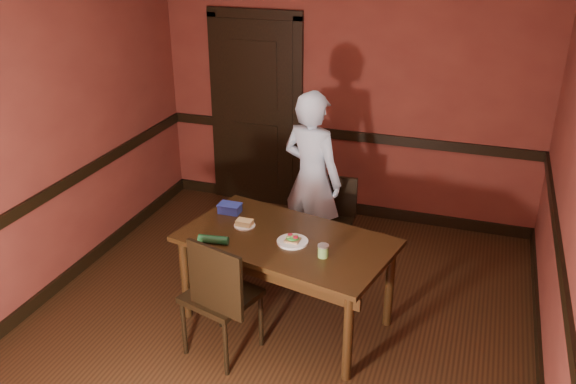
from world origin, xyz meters
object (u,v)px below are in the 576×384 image
Objects in this scene: chair_far at (331,222)px; sandwich_plate at (293,241)px; dining_table at (286,280)px; person at (312,179)px; cheese_saucer at (245,224)px; sauce_jar at (323,251)px; food_tub at (230,208)px; chair_near at (221,293)px.

sandwich_plate reaches higher than chair_far.
person reaches higher than dining_table.
sandwich_plate is 0.47m from cheese_saucer.
sauce_jar reaches higher than cheese_saucer.
chair_far is 8.34× the size of sauce_jar.
dining_table is 0.40m from sandwich_plate.
chair_far is 0.46m from person.
dining_table is at bearing -24.76° from food_tub.
chair_near is at bearing -154.07° from sauce_jar.
cheese_saucer is (-0.72, 0.26, -0.03)m from sauce_jar.
sauce_jar is 0.52× the size of food_tub.
sandwich_plate is at bearing 155.18° from sauce_jar.
chair_near is 0.66m from sandwich_plate.
food_tub is at bearing 75.60° from person.
sandwich_plate is at bearing -16.47° from cheese_saucer.
sauce_jar is at bearing -137.48° from chair_near.
chair_far reaches higher than dining_table.
dining_table is 16.72× the size of sauce_jar.
dining_table is at bearing -12.53° from cheese_saucer.
person is 0.97m from cheese_saucer.
chair_far is at bearing 48.43° from food_tub.
dining_table is 0.57m from sauce_jar.
chair_far is 4.66× the size of cheese_saucer.
person is at bearing -82.23° from chair_near.
chair_far is 4.33× the size of food_tub.
chair_far is at bearing 88.77° from sandwich_plate.
food_tub reaches higher than sandwich_plate.
cheese_saucer is at bearing -118.95° from chair_far.
chair_near reaches higher than sandwich_plate.
person is at bearing 72.94° from cheese_saucer.
dining_table is 1.11m from person.
sauce_jar reaches higher than food_tub.
sauce_jar is (0.67, 0.33, 0.30)m from chair_near.
chair_far is at bearing -152.15° from person.
cheese_saucer is at bearing 160.23° from sauce_jar.
chair_near is 5.40× the size of food_tub.
chair_near is (-0.33, -0.50, 0.12)m from dining_table.
chair_far is at bearing 101.79° from sauce_jar.
person is 0.89m from food_tub.
chair_near is at bearing -71.42° from food_tub.
person is at bearing 110.32° from sauce_jar.
food_tub is at bearing 153.94° from sandwich_plate.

